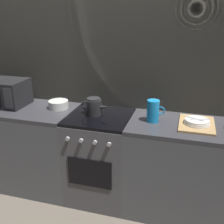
{
  "coord_description": "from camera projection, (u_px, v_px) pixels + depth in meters",
  "views": [
    {
      "loc": [
        0.79,
        -2.3,
        1.86
      ],
      "look_at": [
        0.13,
        0.0,
        0.95
      ],
      "focal_mm": 44.02,
      "sensor_mm": 36.0,
      "label": 1
    }
  ],
  "objects": [
    {
      "name": "counter_left",
      "position": [
        22.0,
        145.0,
        3.01
      ],
      "size": [
        1.2,
        0.6,
        0.9
      ],
      "color": "#515459",
      "rests_on": "ground_plane"
    },
    {
      "name": "mixing_bowl",
      "position": [
        58.0,
        104.0,
        2.8
      ],
      "size": [
        0.2,
        0.2,
        0.08
      ],
      "primitive_type": "cylinder",
      "color": "silver",
      "rests_on": "counter_left"
    },
    {
      "name": "counter_right",
      "position": [
        192.0,
        171.0,
        2.54
      ],
      "size": [
        1.2,
        0.6,
        0.9
      ],
      "color": "#515459",
      "rests_on": "ground_plane"
    },
    {
      "name": "dish_pile",
      "position": [
        197.0,
        123.0,
        2.38
      ],
      "size": [
        0.3,
        0.4,
        0.07
      ],
      "color": "tan",
      "rests_on": "counter_right"
    },
    {
      "name": "stove_unit",
      "position": [
        100.0,
        157.0,
        2.77
      ],
      "size": [
        0.6,
        0.63,
        0.9
      ],
      "color": "#4C4C51",
      "rests_on": "ground_plane"
    },
    {
      "name": "microwave",
      "position": [
        4.0,
        92.0,
        2.86
      ],
      "size": [
        0.46,
        0.35,
        0.27
      ],
      "color": "black",
      "rests_on": "counter_left"
    },
    {
      "name": "ground_plane",
      "position": [
        101.0,
        194.0,
        2.93
      ],
      "size": [
        8.0,
        8.0,
        0.0
      ],
      "primitive_type": "plane",
      "color": "#6B6054"
    },
    {
      "name": "kettle",
      "position": [
        94.0,
        107.0,
        2.61
      ],
      "size": [
        0.28,
        0.15,
        0.17
      ],
      "color": "#262628",
      "rests_on": "stove_unit"
    },
    {
      "name": "back_wall",
      "position": [
        109.0,
        77.0,
        2.8
      ],
      "size": [
        3.6,
        0.05,
        2.4
      ],
      "color": "#B2AD9E",
      "rests_on": "ground_plane"
    },
    {
      "name": "pitcher",
      "position": [
        153.0,
        111.0,
        2.44
      ],
      "size": [
        0.16,
        0.11,
        0.2
      ],
      "color": "#198CD8",
      "rests_on": "counter_right"
    }
  ]
}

